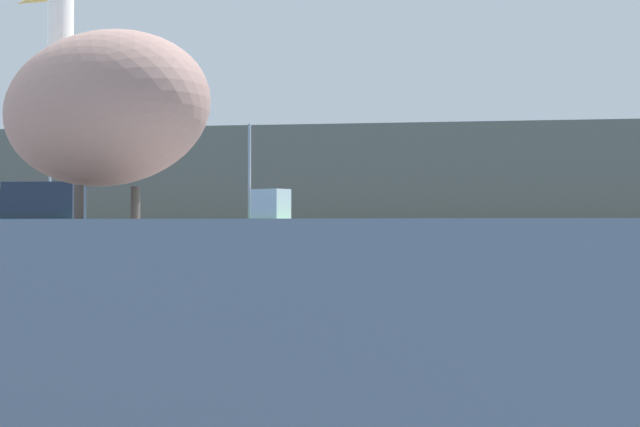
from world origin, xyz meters
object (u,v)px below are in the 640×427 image
at_px(pelican, 100,107).
at_px(fishing_boat_green, 275,229).
at_px(fishing_boat_orange, 6,228).
at_px(fishing_boat_teal, 14,229).

relative_size(pelican, fishing_boat_green, 0.25).
bearing_deg(fishing_boat_green, fishing_boat_orange, 6.97).
bearing_deg(fishing_boat_teal, fishing_boat_orange, 114.07).
height_order(fishing_boat_teal, fishing_boat_green, fishing_boat_teal).
height_order(pelican, fishing_boat_green, fishing_boat_green).
xyz_separation_m(pelican, fishing_boat_orange, (-19.96, 39.59, -0.35)).
relative_size(fishing_boat_green, fishing_boat_orange, 0.65).
xyz_separation_m(fishing_boat_green, fishing_boat_orange, (-13.52, 5.01, 0.05)).
bearing_deg(pelican, fishing_boat_green, -32.73).
bearing_deg(fishing_boat_orange, fishing_boat_green, -17.25).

